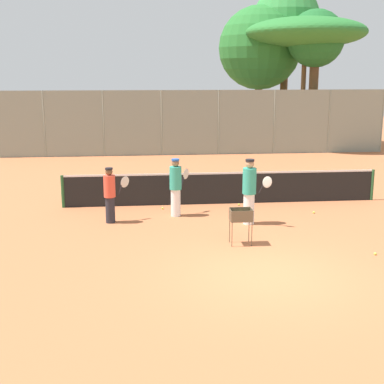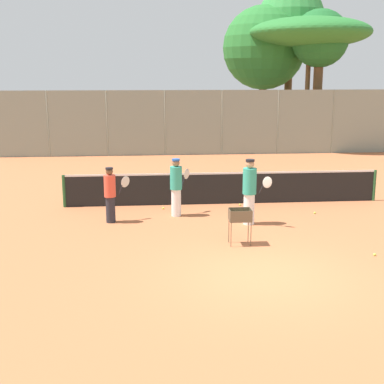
% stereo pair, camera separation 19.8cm
% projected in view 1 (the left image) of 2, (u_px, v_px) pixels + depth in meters
% --- Properties ---
extents(ground_plane, '(80.00, 80.00, 0.00)m').
position_uv_depth(ground_plane, '(268.00, 275.00, 11.67)').
color(ground_plane, '#B7663D').
extents(tennis_net, '(10.57, 0.10, 1.07)m').
position_uv_depth(tennis_net, '(222.00, 187.00, 17.85)').
color(tennis_net, '#26592D').
rests_on(tennis_net, ground_plane).
extents(back_fence, '(21.17, 0.08, 3.40)m').
position_uv_depth(back_fence, '(190.00, 123.00, 28.12)').
color(back_fence, gray).
rests_on(back_fence, ground_plane).
extents(tree_0, '(3.19, 3.19, 7.74)m').
position_uv_depth(tree_0, '(316.00, 41.00, 29.81)').
color(tree_0, brown).
rests_on(tree_0, ground_plane).
extents(tree_1, '(6.80, 6.80, 7.34)m').
position_uv_depth(tree_1, '(306.00, 33.00, 30.04)').
color(tree_1, brown).
rests_on(tree_1, ground_plane).
extents(tree_2, '(4.06, 4.06, 9.44)m').
position_uv_depth(tree_2, '(286.00, 21.00, 32.38)').
color(tree_2, brown).
rests_on(tree_2, ground_plane).
extents(tree_3, '(4.99, 4.99, 8.23)m').
position_uv_depth(tree_3, '(260.00, 48.00, 32.23)').
color(tree_3, brown).
rests_on(tree_3, ground_plane).
extents(player_white_outfit, '(0.78, 0.57, 1.64)m').
position_uv_depth(player_white_outfit, '(110.00, 194.00, 15.55)').
color(player_white_outfit, '#26262D').
rests_on(player_white_outfit, ground_plane).
extents(player_red_cap, '(0.68, 0.76, 1.77)m').
position_uv_depth(player_red_cap, '(176.00, 187.00, 16.26)').
color(player_red_cap, white).
rests_on(player_red_cap, ground_plane).
extents(player_yellow_shirt, '(0.79, 0.70, 1.91)m').
position_uv_depth(player_yellow_shirt, '(249.00, 191.00, 15.38)').
color(player_yellow_shirt, white).
rests_on(player_yellow_shirt, ground_plane).
extents(ball_cart, '(0.56, 0.41, 0.93)m').
position_uv_depth(ball_cart, '(241.00, 218.00, 13.61)').
color(ball_cart, brown).
rests_on(ball_cart, ground_plane).
extents(tennis_ball_0, '(0.07, 0.07, 0.07)m').
position_uv_depth(tennis_ball_0, '(314.00, 212.00, 16.72)').
color(tennis_ball_0, '#D1E54C').
rests_on(tennis_ball_0, ground_plane).
extents(tennis_ball_1, '(0.07, 0.07, 0.07)m').
position_uv_depth(tennis_ball_1, '(163.00, 208.00, 17.23)').
color(tennis_ball_1, '#D1E54C').
rests_on(tennis_ball_1, ground_plane).
extents(tennis_ball_2, '(0.07, 0.07, 0.07)m').
position_uv_depth(tennis_ball_2, '(239.00, 204.00, 17.71)').
color(tennis_ball_2, '#D1E54C').
rests_on(tennis_ball_2, ground_plane).
extents(tennis_ball_3, '(0.07, 0.07, 0.07)m').
position_uv_depth(tennis_ball_3, '(375.00, 254.00, 12.94)').
color(tennis_ball_3, '#D1E54C').
rests_on(tennis_ball_3, ground_plane).
extents(parked_car, '(4.20, 1.70, 1.60)m').
position_uv_depth(parked_car, '(217.00, 135.00, 31.71)').
color(parked_car, '#3F4C8C').
rests_on(parked_car, ground_plane).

